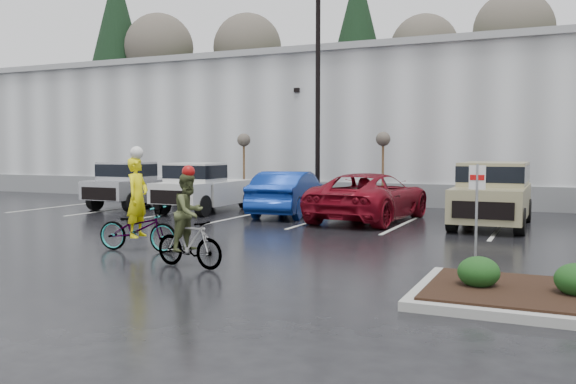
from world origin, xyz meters
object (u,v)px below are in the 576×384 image
at_px(car_red, 370,197).
at_px(cyclist_hivis, 138,219).
at_px(cyclist_olive, 189,230).
at_px(pickup_white, 208,187).
at_px(fire_lane_sign, 477,207).
at_px(pickup_silver, 141,184).
at_px(sapling_mid, 383,143).
at_px(suv_tan, 492,194).
at_px(sapling_west, 244,144).
at_px(lamppost, 318,71).
at_px(car_blue, 290,193).

bearing_deg(car_red, cyclist_hivis, 73.67).
bearing_deg(cyclist_olive, pickup_white, 36.87).
distance_m(fire_lane_sign, pickup_silver, 17.67).
bearing_deg(sapling_mid, suv_tan, -41.22).
relative_size(sapling_west, pickup_silver, 0.62).
bearing_deg(pickup_silver, suv_tan, -2.86).
bearing_deg(suv_tan, lamppost, 156.50).
relative_size(sapling_west, fire_lane_sign, 1.45).
relative_size(pickup_silver, suv_tan, 1.02).
relative_size(lamppost, suv_tan, 1.81).
xyz_separation_m(sapling_west, sapling_mid, (6.50, 0.00, 0.00)).
distance_m(sapling_west, fire_lane_sign, 17.46).
relative_size(fire_lane_sign, cyclist_hivis, 0.86).
height_order(lamppost, pickup_white, lamppost).
distance_m(fire_lane_sign, pickup_white, 14.59).
bearing_deg(car_red, pickup_white, 1.56).
bearing_deg(car_blue, lamppost, -97.74).
bearing_deg(pickup_silver, car_blue, -2.17).
relative_size(lamppost, car_red, 1.55).
relative_size(car_red, cyclist_olive, 2.78).
bearing_deg(car_blue, sapling_west, -49.53).
relative_size(pickup_white, cyclist_olive, 2.43).
relative_size(suv_tan, cyclist_olive, 2.38).
bearing_deg(suv_tan, pickup_silver, 177.14).
distance_m(sapling_west, pickup_silver, 4.98).
distance_m(cyclist_hivis, cyclist_olive, 2.58).
distance_m(sapling_mid, pickup_silver, 10.41).
distance_m(car_red, cyclist_hivis, 9.15).
xyz_separation_m(sapling_west, fire_lane_sign, (11.80, -12.80, -1.32)).
relative_size(pickup_silver, car_red, 0.87).
relative_size(lamppost, pickup_white, 1.77).
bearing_deg(cyclist_hivis, suv_tan, -47.65).
height_order(pickup_white, cyclist_olive, cyclist_olive).
xyz_separation_m(car_red, suv_tan, (4.04, -0.02, 0.20)).
distance_m(sapling_west, sapling_mid, 6.50).
height_order(lamppost, sapling_west, lamppost).
relative_size(pickup_white, suv_tan, 1.02).
height_order(pickup_white, cyclist_hivis, cyclist_hivis).
bearing_deg(pickup_silver, pickup_white, -5.07).
xyz_separation_m(fire_lane_sign, car_red, (-4.61, 8.68, -0.58)).
bearing_deg(cyclist_olive, lamppost, 16.67).
bearing_deg(car_blue, car_red, 166.18).
relative_size(car_blue, suv_tan, 0.99).
height_order(sapling_west, cyclist_olive, sapling_west).
distance_m(lamppost, car_red, 6.60).
height_order(fire_lane_sign, pickup_silver, fire_lane_sign).
relative_size(lamppost, pickup_silver, 1.77).
xyz_separation_m(pickup_silver, cyclist_olive, (9.34, -10.45, -0.19)).
height_order(car_blue, car_red, car_blue).
height_order(sapling_mid, fire_lane_sign, sapling_mid).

